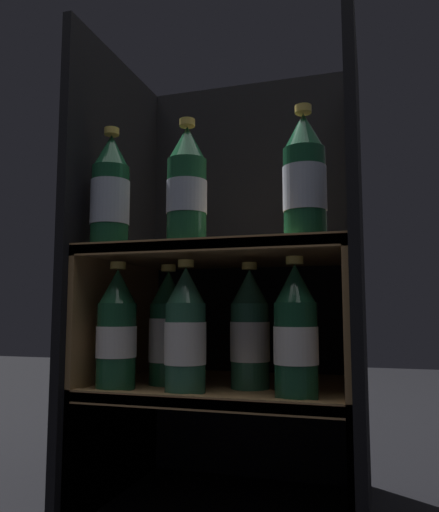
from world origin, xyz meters
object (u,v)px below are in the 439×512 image
bottle_upper_front_0 (110,194)px  bottle_upper_front_2 (304,180)px  bottle_lower_front_2 (296,334)px  bottle_lower_back_1 (250,332)px  bottle_lower_front_0 (117,332)px  bottle_upper_front_1 (187,188)px  bottle_lower_back_0 (168,331)px  bottle_lower_front_1 (185,333)px

bottle_upper_front_0 → bottle_upper_front_2: bearing=0.0°
bottle_lower_front_2 → bottle_lower_back_1: size_ratio=1.00×
bottle_lower_front_0 → bottle_lower_back_1: same height
bottle_upper_front_0 → bottle_upper_front_1: size_ratio=1.00×
bottle_upper_front_0 → bottle_lower_front_0: size_ratio=1.00×
bottle_upper_front_2 → bottle_upper_front_0: bearing=180.0°
bottle_upper_front_1 → bottle_lower_back_1: size_ratio=1.00×
bottle_upper_front_1 → bottle_upper_front_2: bearing=-0.0°
bottle_upper_front_1 → bottle_lower_back_0: bearing=130.0°
bottle_lower_back_0 → bottle_lower_back_1: same height
bottle_lower_back_0 → bottle_upper_front_1: bearing=-50.0°
bottle_upper_front_1 → bottle_lower_front_2: bottle_upper_front_1 is taller
bottle_lower_front_0 → bottle_lower_back_1: bearing=19.2°
bottle_upper_front_2 → bottle_lower_front_2: (-0.02, 0.00, -0.28)m
bottle_lower_front_2 → bottle_lower_back_0: (-0.28, 0.09, -0.00)m
bottle_lower_front_2 → bottle_lower_back_1: bearing=140.2°
bottle_lower_back_0 → bottle_lower_back_1: bearing=0.0°
bottle_lower_front_0 → bottle_lower_back_1: 0.27m
bottle_upper_front_1 → bottle_lower_front_1: (-0.00, 0.00, -0.28)m
bottle_upper_front_0 → bottle_lower_front_2: (0.38, 0.00, -0.28)m
bottle_lower_front_1 → bottle_lower_front_2: same height
bottle_lower_back_0 → bottle_lower_back_1: size_ratio=1.00×
bottle_upper_front_1 → bottle_lower_back_0: (-0.07, 0.09, -0.28)m
bottle_lower_front_0 → bottle_lower_back_0: (0.07, 0.09, -0.00)m
bottle_upper_front_2 → bottle_lower_front_0: bearing=180.0°
bottle_upper_front_1 → bottle_lower_front_2: size_ratio=1.00×
bottle_lower_back_1 → bottle_lower_back_0: bearing=180.0°
bottle_upper_front_0 → bottle_upper_front_2: 0.40m
bottle_lower_front_2 → bottle_lower_back_0: bearing=162.8°
bottle_lower_front_2 → bottle_lower_back_0: size_ratio=1.00×
bottle_upper_front_0 → bottle_upper_front_1: (0.17, 0.00, 0.00)m
bottle_upper_front_0 → bottle_lower_back_0: bottle_upper_front_0 is taller
bottle_lower_back_1 → bottle_upper_front_0: bearing=-162.2°
bottle_upper_front_0 → bottle_upper_front_1: 0.17m
bottle_upper_front_1 → bottle_upper_front_2: (0.23, -0.00, -0.00)m
bottle_upper_front_1 → bottle_upper_front_2: 0.23m
bottle_lower_front_1 → bottle_lower_back_0: same height
bottle_upper_front_2 → bottle_lower_front_0: bottle_upper_front_2 is taller
bottle_upper_front_1 → bottle_lower_back_0: bottle_upper_front_1 is taller
bottle_lower_front_2 → bottle_lower_front_1: bearing=180.0°
bottle_upper_front_2 → bottle_lower_back_0: (-0.30, 0.09, -0.28)m
bottle_lower_front_0 → bottle_lower_front_2: (0.36, 0.00, -0.00)m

